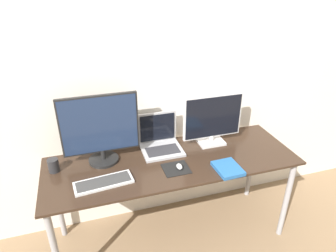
# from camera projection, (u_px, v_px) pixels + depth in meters

# --- Properties ---
(wall_back) EXTENTS (7.00, 0.05, 2.50)m
(wall_back) POSITION_uv_depth(u_px,v_px,m) (158.00, 79.00, 2.30)
(wall_back) COLOR silver
(wall_back) RESTS_ON ground_plane
(desk) EXTENTS (1.85, 0.63, 0.75)m
(desk) POSITION_uv_depth(u_px,v_px,m) (172.00, 170.00, 2.25)
(desk) COLOR #332319
(desk) RESTS_ON ground_plane
(monitor_left) EXTENTS (0.54, 0.22, 0.51)m
(monitor_left) POSITION_uv_depth(u_px,v_px,m) (100.00, 129.00, 2.08)
(monitor_left) COLOR black
(monitor_left) RESTS_ON desk
(monitor_right) EXTENTS (0.48, 0.14, 0.41)m
(monitor_right) POSITION_uv_depth(u_px,v_px,m) (213.00, 120.00, 2.33)
(monitor_right) COLOR silver
(monitor_right) RESTS_ON desk
(laptop) EXTENTS (0.31, 0.27, 0.27)m
(laptop) POSITION_uv_depth(u_px,v_px,m) (160.00, 141.00, 2.33)
(laptop) COLOR #ADADB2
(laptop) RESTS_ON desk
(keyboard) EXTENTS (0.39, 0.18, 0.02)m
(keyboard) POSITION_uv_depth(u_px,v_px,m) (104.00, 183.00, 1.96)
(keyboard) COLOR silver
(keyboard) RESTS_ON desk
(mousepad) EXTENTS (0.18, 0.17, 0.00)m
(mousepad) POSITION_uv_depth(u_px,v_px,m) (176.00, 169.00, 2.11)
(mousepad) COLOR black
(mousepad) RESTS_ON desk
(mouse) EXTENTS (0.04, 0.06, 0.03)m
(mouse) POSITION_uv_depth(u_px,v_px,m) (179.00, 166.00, 2.10)
(mouse) COLOR silver
(mouse) RESTS_ON mousepad
(book) EXTENTS (0.18, 0.21, 0.03)m
(book) POSITION_uv_depth(u_px,v_px,m) (228.00, 168.00, 2.09)
(book) COLOR #235B9E
(book) RESTS_ON desk
(mug) EXTENTS (0.07, 0.07, 0.10)m
(mug) POSITION_uv_depth(u_px,v_px,m) (54.00, 165.00, 2.06)
(mug) COLOR #262628
(mug) RESTS_ON desk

